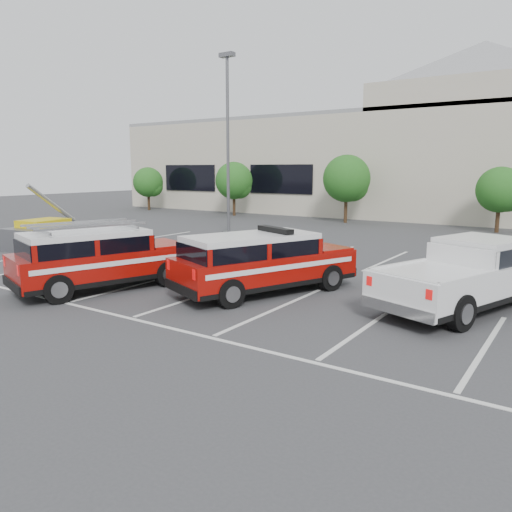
# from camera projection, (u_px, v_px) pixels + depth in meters

# --- Properties ---
(ground) EXTENTS (120.00, 120.00, 0.00)m
(ground) POSITION_uv_depth(u_px,v_px,m) (201.00, 296.00, 15.35)
(ground) COLOR #38383B
(ground) RESTS_ON ground
(stall_markings) EXTENTS (23.00, 15.00, 0.01)m
(stall_markings) POSITION_uv_depth(u_px,v_px,m) (277.00, 271.00, 19.02)
(stall_markings) COLOR silver
(stall_markings) RESTS_ON ground
(convention_building) EXTENTS (60.00, 16.99, 13.20)m
(convention_building) POSITION_uv_depth(u_px,v_px,m) (456.00, 158.00, 40.44)
(convention_building) COLOR beige
(convention_building) RESTS_ON ground
(tree_far_left) EXTENTS (2.77, 2.77, 3.99)m
(tree_far_left) POSITION_uv_depth(u_px,v_px,m) (149.00, 183.00, 46.64)
(tree_far_left) COLOR #3F2B19
(tree_far_left) RESTS_ON ground
(tree_left) EXTENTS (3.07, 3.07, 4.42)m
(tree_left) POSITION_uv_depth(u_px,v_px,m) (235.00, 182.00, 41.08)
(tree_left) COLOR #3F2B19
(tree_left) RESTS_ON ground
(tree_mid_left) EXTENTS (3.37, 3.37, 4.85)m
(tree_mid_left) POSITION_uv_depth(u_px,v_px,m) (348.00, 180.00, 35.52)
(tree_mid_left) COLOR #3F2B19
(tree_mid_left) RESTS_ON ground
(tree_mid_right) EXTENTS (2.77, 2.77, 3.99)m
(tree_mid_right) POSITION_uv_depth(u_px,v_px,m) (502.00, 191.00, 30.10)
(tree_mid_right) COLOR #3F2B19
(tree_mid_right) RESTS_ON ground
(light_pole_left) EXTENTS (0.90, 0.60, 10.24)m
(light_pole_left) POSITION_uv_depth(u_px,v_px,m) (228.00, 145.00, 28.65)
(light_pole_left) COLOR #59595E
(light_pole_left) RESTS_ON ground
(fire_chief_suv) EXTENTS (4.17, 6.17, 2.04)m
(fire_chief_suv) POSITION_uv_depth(u_px,v_px,m) (262.00, 267.00, 15.62)
(fire_chief_suv) COLOR #8A0B06
(fire_chief_suv) RESTS_ON ground
(white_pickup) EXTENTS (4.15, 6.69, 1.94)m
(white_pickup) POSITION_uv_depth(u_px,v_px,m) (470.00, 281.00, 13.92)
(white_pickup) COLOR silver
(white_pickup) RESTS_ON ground
(ladder_suv) EXTENTS (3.77, 5.91, 2.17)m
(ladder_suv) POSITION_uv_depth(u_px,v_px,m) (100.00, 263.00, 16.09)
(ladder_suv) COLOR #8A0B06
(ladder_suv) RESTS_ON ground
(utility_rig) EXTENTS (3.24, 4.02, 3.17)m
(utility_rig) POSITION_uv_depth(u_px,v_px,m) (42.00, 235.00, 24.55)
(utility_rig) COLOR #59595E
(utility_rig) RESTS_ON ground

